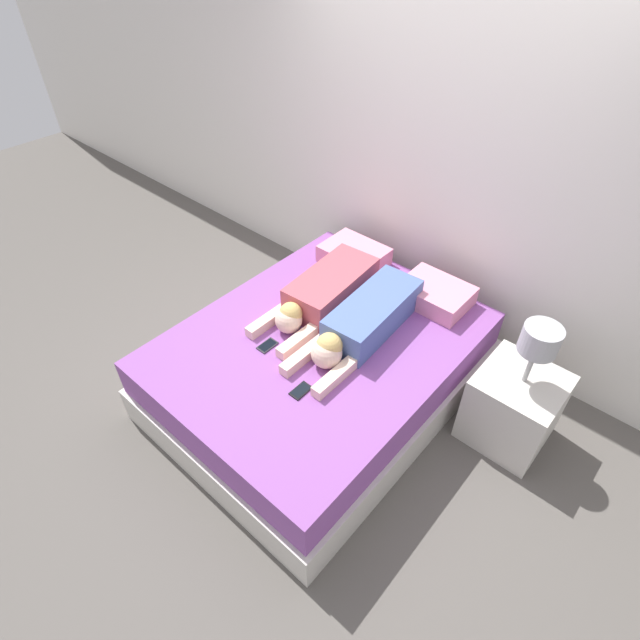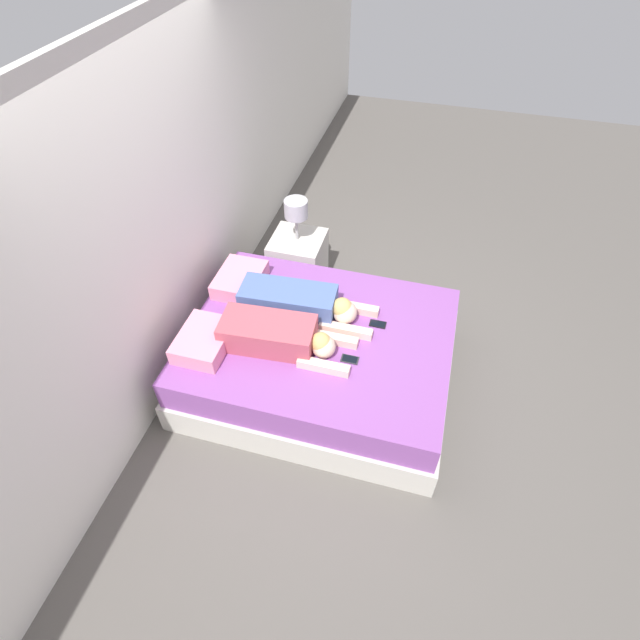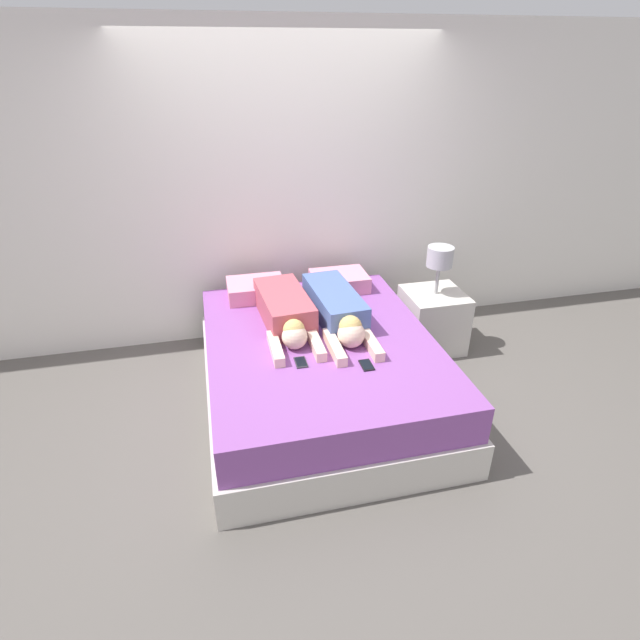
{
  "view_description": "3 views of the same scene",
  "coord_description": "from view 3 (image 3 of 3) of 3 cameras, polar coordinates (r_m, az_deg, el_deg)",
  "views": [
    {
      "loc": [
        1.54,
        -1.74,
        2.77
      ],
      "look_at": [
        0.0,
        0.0,
        0.69
      ],
      "focal_mm": 28.0,
      "sensor_mm": 36.0,
      "label": 1
    },
    {
      "loc": [
        -2.54,
        -0.7,
        3.36
      ],
      "look_at": [
        0.0,
        0.0,
        0.69
      ],
      "focal_mm": 28.0,
      "sensor_mm": 36.0,
      "label": 2
    },
    {
      "loc": [
        -0.7,
        -2.99,
        2.34
      ],
      "look_at": [
        0.0,
        0.0,
        0.69
      ],
      "focal_mm": 28.0,
      "sensor_mm": 36.0,
      "label": 3
    }
  ],
  "objects": [
    {
      "name": "wall_back",
      "position": [
        4.37,
        -3.69,
        14.43
      ],
      "size": [
        12.0,
        0.06,
        2.6
      ],
      "color": "white",
      "rests_on": "ground_plane"
    },
    {
      "name": "bed",
      "position": [
        3.71,
        -0.0,
        -5.76
      ],
      "size": [
        1.65,
        2.08,
        0.54
      ],
      "color": "beige",
      "rests_on": "ground_plane"
    },
    {
      "name": "ground_plane",
      "position": [
        3.87,
        -0.0,
        -9.01
      ],
      "size": [
        12.0,
        12.0,
        0.0
      ],
      "primitive_type": "plane",
      "color": "#5B5651"
    },
    {
      "name": "person_right",
      "position": [
        3.73,
        2.05,
        1.14
      ],
      "size": [
        0.35,
        1.1,
        0.22
      ],
      "color": "#4C66A5",
      "rests_on": "bed"
    },
    {
      "name": "cell_phone_left",
      "position": [
        3.29,
        -2.21,
        -4.85
      ],
      "size": [
        0.08,
        0.13,
        0.01
      ],
      "color": "#2D2D33",
      "rests_on": "bed"
    },
    {
      "name": "pillow_head_left",
      "position": [
        4.18,
        -7.31,
        3.53
      ],
      "size": [
        0.47,
        0.36,
        0.14
      ],
      "color": "pink",
      "rests_on": "bed"
    },
    {
      "name": "person_left",
      "position": [
        3.7,
        -3.9,
        0.89
      ],
      "size": [
        0.38,
        1.02,
        0.22
      ],
      "color": "#B24C59",
      "rests_on": "bed"
    },
    {
      "name": "nightstand",
      "position": [
        4.48,
        12.77,
        0.38
      ],
      "size": [
        0.49,
        0.49,
        0.94
      ],
      "color": "beige",
      "rests_on": "ground_plane"
    },
    {
      "name": "pillow_head_right",
      "position": [
        4.3,
        2.21,
        4.47
      ],
      "size": [
        0.47,
        0.36,
        0.14
      ],
      "color": "pink",
      "rests_on": "bed"
    },
    {
      "name": "cell_phone_right",
      "position": [
        3.28,
        5.34,
        -5.15
      ],
      "size": [
        0.08,
        0.13,
        0.01
      ],
      "color": "black",
      "rests_on": "bed"
    }
  ]
}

